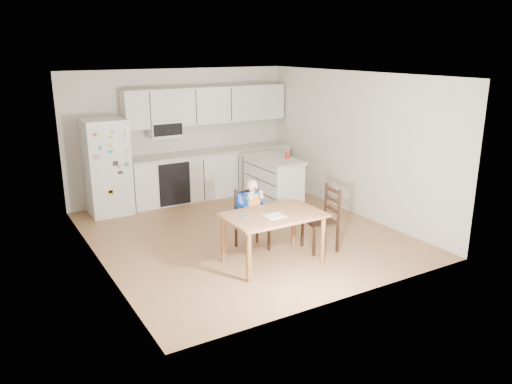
{
  "coord_description": "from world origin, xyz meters",
  "views": [
    {
      "loc": [
        -3.64,
        -6.59,
        2.9
      ],
      "look_at": [
        -0.1,
        -0.59,
        0.86
      ],
      "focal_mm": 35.0,
      "sensor_mm": 36.0,
      "label": 1
    }
  ],
  "objects_px": {
    "red_cup": "(287,155)",
    "kitchen_island": "(273,182)",
    "chair_booster": "(251,207)",
    "refrigerator": "(107,167)",
    "chair_side": "(326,214)",
    "dining_table": "(273,221)"
  },
  "relations": [
    {
      "from": "red_cup",
      "to": "chair_side",
      "type": "distance_m",
      "value": 2.15
    },
    {
      "from": "red_cup",
      "to": "dining_table",
      "type": "bearing_deg",
      "value": -128.0
    },
    {
      "from": "red_cup",
      "to": "chair_booster",
      "type": "height_order",
      "value": "chair_booster"
    },
    {
      "from": "kitchen_island",
      "to": "chair_side",
      "type": "xyz_separation_m",
      "value": [
        -0.45,
        -2.16,
        0.07
      ]
    },
    {
      "from": "refrigerator",
      "to": "kitchen_island",
      "type": "bearing_deg",
      "value": -22.41
    },
    {
      "from": "red_cup",
      "to": "chair_side",
      "type": "xyz_separation_m",
      "value": [
        -0.65,
        -2.0,
        -0.44
      ]
    },
    {
      "from": "refrigerator",
      "to": "chair_side",
      "type": "height_order",
      "value": "refrigerator"
    },
    {
      "from": "refrigerator",
      "to": "kitchen_island",
      "type": "height_order",
      "value": "refrigerator"
    },
    {
      "from": "dining_table",
      "to": "chair_side",
      "type": "distance_m",
      "value": 0.95
    },
    {
      "from": "dining_table",
      "to": "chair_booster",
      "type": "xyz_separation_m",
      "value": [
        0.0,
        0.61,
        0.02
      ]
    },
    {
      "from": "kitchen_island",
      "to": "chair_side",
      "type": "distance_m",
      "value": 2.21
    },
    {
      "from": "red_cup",
      "to": "kitchen_island",
      "type": "bearing_deg",
      "value": 140.33
    },
    {
      "from": "kitchen_island",
      "to": "chair_booster",
      "type": "relative_size",
      "value": 1.18
    },
    {
      "from": "kitchen_island",
      "to": "chair_side",
      "type": "bearing_deg",
      "value": -101.89
    },
    {
      "from": "kitchen_island",
      "to": "dining_table",
      "type": "distance_m",
      "value": 2.61
    },
    {
      "from": "kitchen_island",
      "to": "dining_table",
      "type": "xyz_separation_m",
      "value": [
        -1.4,
        -2.2,
        0.15
      ]
    },
    {
      "from": "chair_booster",
      "to": "chair_side",
      "type": "xyz_separation_m",
      "value": [
        0.94,
        -0.58,
        -0.1
      ]
    },
    {
      "from": "refrigerator",
      "to": "dining_table",
      "type": "distance_m",
      "value": 3.62
    },
    {
      "from": "refrigerator",
      "to": "chair_booster",
      "type": "height_order",
      "value": "refrigerator"
    },
    {
      "from": "kitchen_island",
      "to": "red_cup",
      "type": "height_order",
      "value": "red_cup"
    },
    {
      "from": "refrigerator",
      "to": "kitchen_island",
      "type": "xyz_separation_m",
      "value": [
        2.77,
        -1.14,
        -0.39
      ]
    },
    {
      "from": "dining_table",
      "to": "chair_side",
      "type": "xyz_separation_m",
      "value": [
        0.94,
        0.04,
        -0.08
      ]
    }
  ]
}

